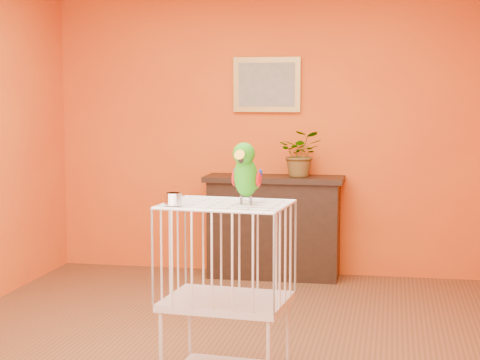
# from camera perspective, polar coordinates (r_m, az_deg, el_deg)

# --- Properties ---
(ground) EXTENTS (4.50, 4.50, 0.00)m
(ground) POSITION_cam_1_polar(r_m,az_deg,el_deg) (5.47, -1.85, -11.56)
(ground) COLOR brown
(ground) RESTS_ON ground
(room_shell) EXTENTS (4.50, 4.50, 4.50)m
(room_shell) POSITION_cam_1_polar(r_m,az_deg,el_deg) (5.21, -1.91, 5.27)
(room_shell) COLOR orange
(room_shell) RESTS_ON ground
(console_cabinet) EXTENTS (1.25, 0.45, 0.93)m
(console_cabinet) POSITION_cam_1_polar(r_m,az_deg,el_deg) (7.29, 2.42, -3.34)
(console_cabinet) COLOR black
(console_cabinet) RESTS_ON ground
(potted_plant) EXTENTS (0.39, 0.43, 0.32)m
(potted_plant) POSITION_cam_1_polar(r_m,az_deg,el_deg) (7.14, 4.31, 1.49)
(potted_plant) COLOR #26722D
(potted_plant) RESTS_ON console_cabinet
(framed_picture) EXTENTS (0.62, 0.04, 0.50)m
(framed_picture) POSITION_cam_1_polar(r_m,az_deg,el_deg) (7.39, 1.92, 6.79)
(framed_picture) COLOR #AD893E
(framed_picture) RESTS_ON room_shell
(birdcage) EXTENTS (0.73, 0.58, 1.05)m
(birdcage) POSITION_cam_1_polar(r_m,az_deg,el_deg) (4.57, -0.98, -7.98)
(birdcage) COLOR beige
(birdcage) RESTS_ON ground
(feed_cup) EXTENTS (0.10, 0.10, 0.07)m
(feed_cup) POSITION_cam_1_polar(r_m,az_deg,el_deg) (4.39, -4.77, -1.36)
(feed_cup) COLOR silver
(feed_cup) RESTS_ON birdcage
(parrot) EXTENTS (0.17, 0.31, 0.35)m
(parrot) POSITION_cam_1_polar(r_m,az_deg,el_deg) (4.43, 0.42, 0.53)
(parrot) COLOR #59544C
(parrot) RESTS_ON birdcage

